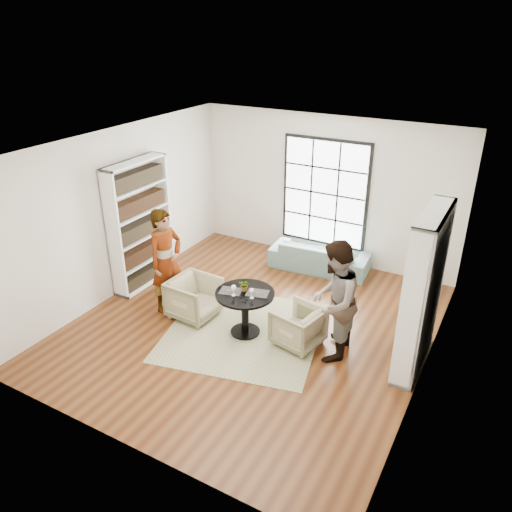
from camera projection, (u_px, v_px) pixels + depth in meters
The scene contains 16 objects.
ground at pixel (253, 325), 8.37m from camera, with size 6.00×6.00×0.00m, color brown.
room_shell at pixel (269, 245), 8.25m from camera, with size 6.00×6.01×6.00m.
rug at pixel (244, 331), 8.19m from camera, with size 2.42×2.42×0.01m, color tan.
pedestal_table at pixel (245, 304), 7.93m from camera, with size 0.94×0.94×0.75m.
sofa at pixel (320, 256), 10.10m from camera, with size 1.98×0.77×0.58m, color gray.
armchair_left at pixel (194, 298), 8.48m from camera, with size 0.75×0.78×0.71m, color tan.
armchair_right at pixel (298, 326), 7.77m from camera, with size 0.68×0.70×0.64m, color tan.
person_left at pixel (166, 261), 8.47m from camera, with size 0.67×0.44×1.85m, color gray.
person_right at pixel (334, 301), 7.26m from camera, with size 0.91×0.71×1.87m, color gray.
placemat_left at pixel (231, 291), 7.88m from camera, with size 0.34×0.26×0.01m, color black.
placemat_right at pixel (258, 293), 7.82m from camera, with size 0.34×0.26×0.01m, color black.
cutlery_left at pixel (231, 291), 7.88m from camera, with size 0.14×0.22×0.01m, color silver, non-canonical shape.
cutlery_right at pixel (258, 293), 7.82m from camera, with size 0.14×0.22×0.01m, color silver, non-canonical shape.
wine_glass_left at pixel (234, 288), 7.71m from camera, with size 0.08×0.08×0.19m.
wine_glass_right at pixel (252, 291), 7.64m from camera, with size 0.08×0.08×0.17m.
flower_centerpiece at pixel (245, 285), 7.86m from camera, with size 0.17×0.15×0.19m, color gray.
Camera 1 is at (3.46, -6.12, 4.68)m, focal length 35.00 mm.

